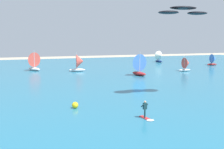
{
  "coord_description": "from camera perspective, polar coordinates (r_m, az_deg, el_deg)",
  "views": [
    {
      "loc": [
        -7.65,
        -5.67,
        7.63
      ],
      "look_at": [
        1.11,
        19.36,
        4.12
      ],
      "focal_mm": 44.46,
      "sensor_mm": 36.0,
      "label": 1
    }
  ],
  "objects": [
    {
      "name": "sailboat_near_shore",
      "position": [
        65.26,
        15.06,
        2.06
      ],
      "size": [
        2.95,
        2.48,
        3.49
      ],
      "color": "silver",
      "rests_on": "ocean"
    },
    {
      "name": "sailboat_far_left",
      "position": [
        56.52,
        5.25,
        2.11
      ],
      "size": [
        3.72,
        4.28,
        4.85
      ],
      "color": "maroon",
      "rests_on": "ocean"
    },
    {
      "name": "kitesurfer",
      "position": [
        26.44,
        6.99,
        -7.71
      ],
      "size": [
        0.77,
        2.0,
        1.67
      ],
      "color": "red",
      "rests_on": "ocean"
    },
    {
      "name": "sailboat_trailing",
      "position": [
        62.99,
        -6.73,
        2.43
      ],
      "size": [
        3.8,
        3.28,
        4.34
      ],
      "color": "white",
      "rests_on": "ocean"
    },
    {
      "name": "marker_buoy",
      "position": [
        30.3,
        -7.6,
        -6.26
      ],
      "size": [
        0.69,
        0.69,
        0.69
      ],
      "primitive_type": "sphere",
      "color": "yellow",
      "rests_on": "ocean"
    },
    {
      "name": "sailboat_mid_right",
      "position": [
        67.11,
        -16.05,
        2.66
      ],
      "size": [
        3.88,
        4.28,
        4.75
      ],
      "color": "silver",
      "rests_on": "ocean"
    },
    {
      "name": "sailboat_mid_left",
      "position": [
        87.5,
        9.78,
        3.67
      ],
      "size": [
        2.96,
        3.44,
        3.94
      ],
      "color": "navy",
      "rests_on": "ocean"
    },
    {
      "name": "ocean",
      "position": [
        58.5,
        -11.61,
        -0.07
      ],
      "size": [
        160.0,
        90.0,
        0.1
      ],
      "primitive_type": "cube",
      "color": "#236B89",
      "rests_on": "ground"
    },
    {
      "name": "kite",
      "position": [
        36.61,
        14.41,
        12.57
      ],
      "size": [
        6.78,
        2.51,
        1.01
      ],
      "color": "black"
    },
    {
      "name": "sailboat_heeled_over",
      "position": [
        81.73,
        20.14,
        2.9
      ],
      "size": [
        3.02,
        2.59,
        3.47
      ],
      "color": "maroon",
      "rests_on": "ocean"
    }
  ]
}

